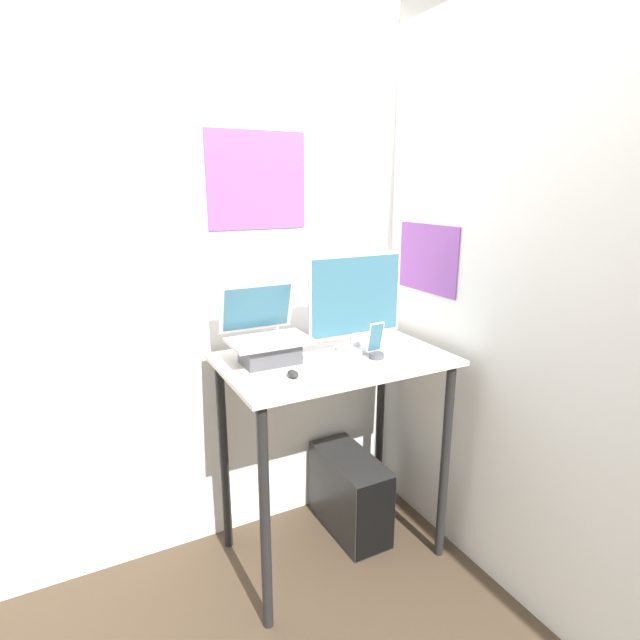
# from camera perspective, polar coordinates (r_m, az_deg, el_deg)

# --- Properties ---
(ground_plane) EXTENTS (12.00, 12.00, 0.00)m
(ground_plane) POSITION_cam_1_polar(r_m,az_deg,el_deg) (2.52, 5.40, -28.68)
(ground_plane) COLOR #473828
(wall_back) EXTENTS (6.00, 0.06, 2.60)m
(wall_back) POSITION_cam_1_polar(r_m,az_deg,el_deg) (2.50, -2.87, 4.86)
(wall_back) COLOR white
(wall_back) RESTS_ON ground_plane
(wall_side_right) EXTENTS (0.06, 6.00, 2.60)m
(wall_side_right) POSITION_cam_1_polar(r_m,az_deg,el_deg) (2.25, 18.85, 2.92)
(wall_side_right) COLOR white
(wall_side_right) RESTS_ON ground_plane
(desk) EXTENTS (1.00, 0.64, 1.01)m
(desk) POSITION_cam_1_polar(r_m,az_deg,el_deg) (2.29, 1.56, -8.74)
(desk) COLOR beige
(desk) RESTS_ON ground_plane
(laptop) EXTENTS (0.34, 0.29, 0.32)m
(laptop) POSITION_cam_1_polar(r_m,az_deg,el_deg) (2.16, -6.01, -2.55)
(laptop) COLOR #4C4C51
(laptop) RESTS_ON desk
(monitor) EXTENTS (0.47, 0.18, 0.44)m
(monitor) POSITION_cam_1_polar(r_m,az_deg,el_deg) (2.27, 4.10, 1.82)
(monitor) COLOR silver
(monitor) RESTS_ON desk
(keyboard) EXTENTS (0.25, 0.12, 0.02)m
(keyboard) POSITION_cam_1_polar(r_m,az_deg,el_deg) (2.06, 1.93, -5.59)
(keyboard) COLOR white
(keyboard) RESTS_ON desk
(mouse) EXTENTS (0.04, 0.06, 0.03)m
(mouse) POSITION_cam_1_polar(r_m,az_deg,el_deg) (1.99, -3.11, -6.18)
(mouse) COLOR #262626
(mouse) RESTS_ON desk
(cell_phone) EXTENTS (0.07, 0.07, 0.16)m
(cell_phone) POSITION_cam_1_polar(r_m,az_deg,el_deg) (2.21, 6.41, -3.08)
(cell_phone) COLOR #4C4C51
(cell_phone) RESTS_ON desk
(computer_tower) EXTENTS (0.23, 0.49, 0.41)m
(computer_tower) POSITION_cam_1_polar(r_m,az_deg,el_deg) (2.74, 3.43, -19.11)
(computer_tower) COLOR black
(computer_tower) RESTS_ON ground_plane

